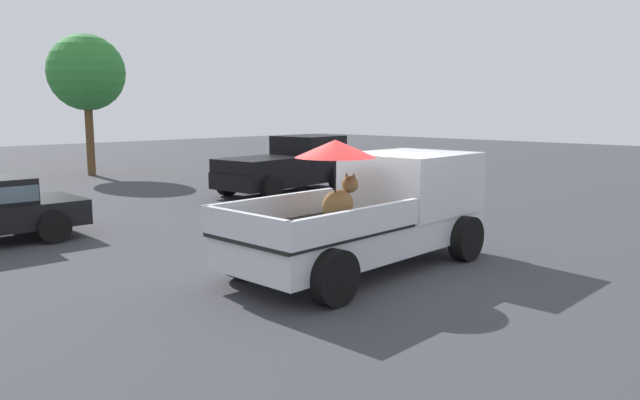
# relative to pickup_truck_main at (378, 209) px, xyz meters

# --- Properties ---
(ground_plane) EXTENTS (80.00, 80.00, 0.00)m
(ground_plane) POSITION_rel_pickup_truck_main_xyz_m (-0.46, -0.01, -0.97)
(ground_plane) COLOR #38383D
(pickup_truck_main) EXTENTS (5.08, 2.32, 2.21)m
(pickup_truck_main) POSITION_rel_pickup_truck_main_xyz_m (0.00, 0.00, 0.00)
(pickup_truck_main) COLOR black
(pickup_truck_main) RESTS_ON ground
(pickup_truck_red) EXTENTS (4.96, 2.54, 1.80)m
(pickup_truck_red) POSITION_rel_pickup_truck_main_xyz_m (5.12, 7.89, -0.10)
(pickup_truck_red) COLOR black
(pickup_truck_red) RESTS_ON ground
(tree_by_lot) EXTENTS (3.02, 3.02, 5.62)m
(tree_by_lot) POSITION_rel_pickup_truck_main_xyz_m (2.89, 17.34, 3.11)
(tree_by_lot) COLOR brown
(tree_by_lot) RESTS_ON ground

